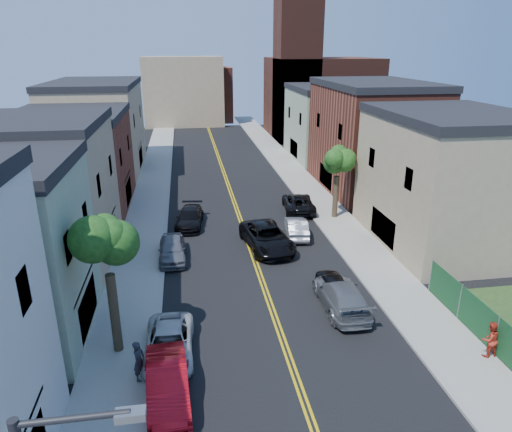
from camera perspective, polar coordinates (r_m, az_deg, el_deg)
name	(u,v)px	position (r m, az deg, el deg)	size (l,w,h in m)	color
sidewalk_left	(151,191)	(47.38, -12.85, 2.98)	(3.20, 100.00, 0.15)	gray
sidewalk_right	(305,185)	(48.79, 6.00, 3.88)	(3.20, 100.00, 0.15)	gray
curb_left	(168,191)	(47.28, -10.73, 3.10)	(0.30, 100.00, 0.15)	gray
curb_right	(288,185)	(48.38, 3.99, 3.80)	(0.30, 100.00, 0.15)	gray
bldg_left_tan_near	(35,198)	(33.07, -25.54, 2.04)	(9.00, 10.00, 9.00)	#998466
bldg_left_brick	(73,165)	(43.47, -21.63, 5.89)	(9.00, 12.00, 8.00)	brown
bldg_left_tan_far	(98,129)	(56.80, -18.87, 10.08)	(9.00, 16.00, 9.50)	#998466
bldg_right_tan	(446,183)	(35.69, 22.41, 3.73)	(9.00, 12.00, 9.00)	#998466
bldg_right_brick	(371,140)	(47.75, 14.02, 9.12)	(9.00, 14.00, 10.00)	brown
bldg_right_palegrn	(329,125)	(60.83, 8.94, 11.03)	(9.00, 12.00, 8.50)	gray
church	(315,90)	(75.47, 7.31, 15.14)	(16.20, 14.20, 22.60)	#4C2319
backdrop_left	(184,91)	(87.58, -8.92, 14.92)	(14.00, 8.00, 12.00)	#998466
backdrop_center	(205,95)	(91.76, -6.33, 14.64)	(10.00, 8.00, 10.00)	brown
tree_left_mid	(104,223)	(20.83, -18.21, -0.79)	(5.20, 5.20, 9.29)	#34281A
tree_right_far	(339,151)	(38.14, 10.13, 7.88)	(4.40, 4.40, 8.03)	#34281A
red_sedan	(167,383)	(20.38, -10.86, -19.53)	(1.65, 4.73, 1.56)	red
white_pickup	(169,344)	(22.69, -10.66, -15.21)	(2.23, 4.84, 1.35)	silver
grey_car_left	(172,249)	(31.94, -10.28, -4.02)	(1.80, 4.48, 1.53)	slate
black_car_left	(190,218)	(37.61, -8.17, -0.20)	(1.99, 4.89, 1.42)	black
grey_car_right	(341,295)	(26.26, 10.46, -9.60)	(2.21, 5.43, 1.57)	#5C5F64
black_car_right	(333,285)	(27.52, 9.47, -8.35)	(1.57, 3.91, 1.33)	black
silver_car_right	(296,227)	(35.40, 5.00, -1.40)	(1.50, 4.29, 1.41)	#B6B7BE
dark_car_right_far	(298,203)	(40.82, 5.24, 1.63)	(2.50, 5.41, 1.50)	black
black_suv_lane	(267,237)	(33.10, 1.36, -2.64)	(2.81, 6.10, 1.69)	black
pedestrian_left	(139,361)	(21.25, -14.21, -16.92)	(0.68, 0.45, 1.86)	#23232A
pedestrian_right	(490,339)	(24.47, 26.84, -13.39)	(0.86, 0.67, 1.77)	red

